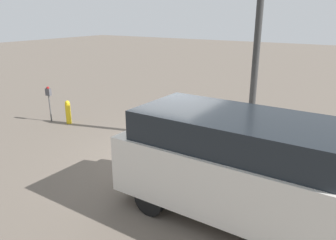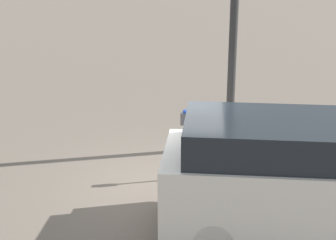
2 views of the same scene
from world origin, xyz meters
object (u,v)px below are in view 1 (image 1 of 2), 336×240
(lamp_post, at_px, (254,76))
(parked_van, at_px, (237,164))
(fire_hydrant, at_px, (68,112))
(parking_meter_near, at_px, (193,117))
(parking_meter_far, at_px, (49,96))

(lamp_post, distance_m, parked_van, 4.12)
(fire_hydrant, bearing_deg, lamp_post, 15.06)
(fire_hydrant, bearing_deg, parked_van, -16.90)
(parked_van, distance_m, fire_hydrant, 7.60)
(parking_meter_near, bearing_deg, parked_van, -51.93)
(parking_meter_near, xyz_separation_m, parking_meter_far, (-5.96, -0.01, -0.18))
(parked_van, height_order, fire_hydrant, parked_van)
(parking_meter_far, height_order, fire_hydrant, parking_meter_far)
(parking_meter_far, relative_size, lamp_post, 0.23)
(fire_hydrant, bearing_deg, parking_meter_far, -166.62)
(lamp_post, relative_size, parked_van, 1.21)
(lamp_post, xyz_separation_m, fire_hydrant, (-6.21, -1.67, -1.67))
(parking_meter_far, bearing_deg, fire_hydrant, 6.36)
(parking_meter_far, bearing_deg, parked_van, -21.21)
(lamp_post, bearing_deg, parked_van, -75.15)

